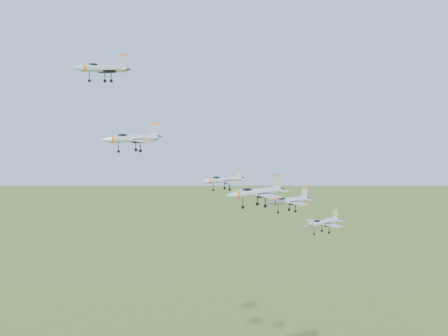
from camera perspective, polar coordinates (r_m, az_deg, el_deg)
jet_lead at (r=129.60m, az=-11.08°, el=8.95°), size 13.62×11.47×3.66m
jet_left_high at (r=125.28m, az=-8.41°, el=2.72°), size 13.35×10.96×3.58m
jet_right_high at (r=111.97m, az=2.92°, el=-2.22°), size 13.25×10.96×3.54m
jet_left_low at (r=137.64m, az=-0.10°, el=-1.06°), size 11.56×9.53×3.10m
jet_right_low at (r=123.69m, az=5.88°, el=-2.97°), size 11.30×9.32×3.02m
jet_trail at (r=147.80m, az=8.97°, el=-4.95°), size 12.56×10.52×3.36m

